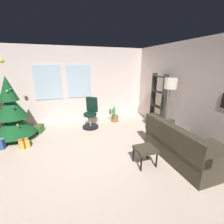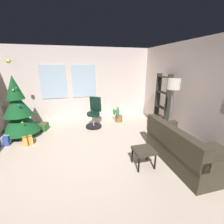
{
  "view_description": "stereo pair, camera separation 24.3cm",
  "coord_description": "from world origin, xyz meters",
  "px_view_note": "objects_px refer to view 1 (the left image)",
  "views": [
    {
      "loc": [
        -0.62,
        -2.8,
        2.12
      ],
      "look_at": [
        0.53,
        0.45,
        1.04
      ],
      "focal_mm": 24.33,
      "sensor_mm": 36.0,
      "label": 1
    },
    {
      "loc": [
        -0.39,
        -2.88,
        2.12
      ],
      "look_at": [
        0.53,
        0.45,
        1.04
      ],
      "focal_mm": 24.33,
      "sensor_mm": 36.0,
      "label": 2
    }
  ],
  "objects_px": {
    "holiday_tree": "(12,114)",
    "bookshelf": "(158,105)",
    "floor_lamp": "(170,89)",
    "gift_box_gold": "(24,144)",
    "footstool": "(145,150)",
    "couch": "(188,148)",
    "gift_box_green": "(39,129)",
    "potted_plant": "(114,116)",
    "office_chair": "(91,116)"
  },
  "relations": [
    {
      "from": "gift_box_green",
      "to": "bookshelf",
      "type": "bearing_deg",
      "value": -12.97
    },
    {
      "from": "holiday_tree",
      "to": "floor_lamp",
      "type": "relative_size",
      "value": 1.28
    },
    {
      "from": "couch",
      "to": "holiday_tree",
      "type": "bearing_deg",
      "value": 147.39
    },
    {
      "from": "bookshelf",
      "to": "potted_plant",
      "type": "bearing_deg",
      "value": 141.25
    },
    {
      "from": "holiday_tree",
      "to": "footstool",
      "type": "bearing_deg",
      "value": -38.49
    },
    {
      "from": "bookshelf",
      "to": "potted_plant",
      "type": "xyz_separation_m",
      "value": [
        -1.23,
        0.99,
        -0.58
      ]
    },
    {
      "from": "couch",
      "to": "gift_box_green",
      "type": "distance_m",
      "value": 4.39
    },
    {
      "from": "couch",
      "to": "potted_plant",
      "type": "distance_m",
      "value": 2.98
    },
    {
      "from": "bookshelf",
      "to": "floor_lamp",
      "type": "xyz_separation_m",
      "value": [
        -0.33,
        -0.89,
        0.68
      ]
    },
    {
      "from": "gift_box_green",
      "to": "couch",
      "type": "bearing_deg",
      "value": -39.73
    },
    {
      "from": "holiday_tree",
      "to": "gift_box_gold",
      "type": "bearing_deg",
      "value": -65.38
    },
    {
      "from": "gift_box_green",
      "to": "office_chair",
      "type": "height_order",
      "value": "office_chair"
    },
    {
      "from": "bookshelf",
      "to": "floor_lamp",
      "type": "bearing_deg",
      "value": -110.14
    },
    {
      "from": "bookshelf",
      "to": "gift_box_gold",
      "type": "bearing_deg",
      "value": -179.53
    },
    {
      "from": "bookshelf",
      "to": "floor_lamp",
      "type": "height_order",
      "value": "bookshelf"
    },
    {
      "from": "gift_box_green",
      "to": "gift_box_gold",
      "type": "xyz_separation_m",
      "value": [
        -0.29,
        -0.93,
        -0.01
      ]
    },
    {
      "from": "holiday_tree",
      "to": "floor_lamp",
      "type": "height_order",
      "value": "holiday_tree"
    },
    {
      "from": "couch",
      "to": "footstool",
      "type": "height_order",
      "value": "couch"
    },
    {
      "from": "gift_box_gold",
      "to": "office_chair",
      "type": "height_order",
      "value": "office_chair"
    },
    {
      "from": "office_chair",
      "to": "bookshelf",
      "type": "xyz_separation_m",
      "value": [
        2.19,
        -0.75,
        0.39
      ]
    },
    {
      "from": "holiday_tree",
      "to": "office_chair",
      "type": "height_order",
      "value": "holiday_tree"
    },
    {
      "from": "bookshelf",
      "to": "potted_plant",
      "type": "distance_m",
      "value": 1.68
    },
    {
      "from": "couch",
      "to": "gift_box_gold",
      "type": "bearing_deg",
      "value": 152.88
    },
    {
      "from": "holiday_tree",
      "to": "office_chair",
      "type": "xyz_separation_m",
      "value": [
        2.29,
        0.13,
        -0.35
      ]
    },
    {
      "from": "bookshelf",
      "to": "floor_lamp",
      "type": "distance_m",
      "value": 1.17
    },
    {
      "from": "couch",
      "to": "potted_plant",
      "type": "relative_size",
      "value": 2.87
    },
    {
      "from": "potted_plant",
      "to": "bookshelf",
      "type": "bearing_deg",
      "value": -38.75
    },
    {
      "from": "footstool",
      "to": "floor_lamp",
      "type": "xyz_separation_m",
      "value": [
        1.19,
        0.83,
        1.15
      ]
    },
    {
      "from": "couch",
      "to": "gift_box_green",
      "type": "bearing_deg",
      "value": 140.27
    },
    {
      "from": "couch",
      "to": "gift_box_green",
      "type": "relative_size",
      "value": 5.29
    },
    {
      "from": "footstool",
      "to": "bookshelf",
      "type": "height_order",
      "value": "bookshelf"
    },
    {
      "from": "footstool",
      "to": "gift_box_gold",
      "type": "bearing_deg",
      "value": 147.49
    },
    {
      "from": "couch",
      "to": "bookshelf",
      "type": "bearing_deg",
      "value": 74.91
    },
    {
      "from": "footstool",
      "to": "holiday_tree",
      "type": "bearing_deg",
      "value": 141.51
    },
    {
      "from": "holiday_tree",
      "to": "office_chair",
      "type": "relative_size",
      "value": 2.16
    },
    {
      "from": "bookshelf",
      "to": "holiday_tree",
      "type": "bearing_deg",
      "value": 172.03
    },
    {
      "from": "footstool",
      "to": "gift_box_green",
      "type": "distance_m",
      "value": 3.54
    },
    {
      "from": "couch",
      "to": "holiday_tree",
      "type": "distance_m",
      "value": 4.72
    },
    {
      "from": "footstool",
      "to": "gift_box_gold",
      "type": "xyz_separation_m",
      "value": [
        -2.66,
        1.69,
        -0.24
      ]
    },
    {
      "from": "gift_box_gold",
      "to": "gift_box_green",
      "type": "bearing_deg",
      "value": 72.89
    },
    {
      "from": "floor_lamp",
      "to": "couch",
      "type": "bearing_deg",
      "value": -100.42
    },
    {
      "from": "office_chair",
      "to": "floor_lamp",
      "type": "xyz_separation_m",
      "value": [
        1.86,
        -1.65,
        1.08
      ]
    },
    {
      "from": "holiday_tree",
      "to": "bookshelf",
      "type": "height_order",
      "value": "holiday_tree"
    },
    {
      "from": "gift_box_green",
      "to": "gift_box_gold",
      "type": "bearing_deg",
      "value": -107.11
    },
    {
      "from": "footstool",
      "to": "potted_plant",
      "type": "distance_m",
      "value": 2.73
    },
    {
      "from": "potted_plant",
      "to": "floor_lamp",
      "type": "bearing_deg",
      "value": -64.37
    },
    {
      "from": "couch",
      "to": "gift_box_green",
      "type": "height_order",
      "value": "couch"
    },
    {
      "from": "potted_plant",
      "to": "couch",
      "type": "bearing_deg",
      "value": -76.1
    },
    {
      "from": "holiday_tree",
      "to": "gift_box_gold",
      "type": "relative_size",
      "value": 7.74
    },
    {
      "from": "gift_box_gold",
      "to": "footstool",
      "type": "bearing_deg",
      "value": -32.51
    }
  ]
}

